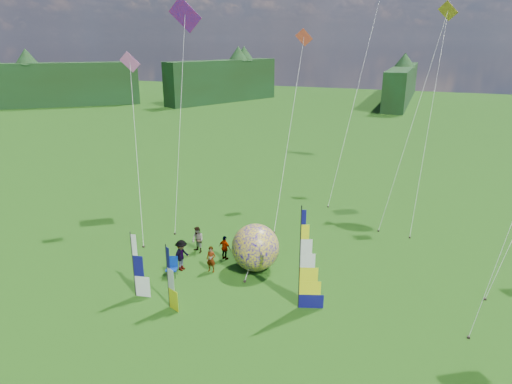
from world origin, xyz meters
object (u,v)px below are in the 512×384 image
(bol_inflatable, at_px, (255,247))
(side_banner_far, at_px, (133,266))
(spectator_b, at_px, (198,240))
(spectator_d, at_px, (225,248))
(feather_banner_main, at_px, (300,260))
(side_banner_left, at_px, (168,277))
(kite_whale, at_px, (436,77))
(spectator_a, at_px, (211,259))
(spectator_c, at_px, (182,255))
(camp_chair, at_px, (172,268))

(bol_inflatable, bearing_deg, side_banner_far, -133.73)
(side_banner_far, bearing_deg, spectator_b, 74.43)
(spectator_b, bearing_deg, spectator_d, 18.32)
(feather_banner_main, xyz_separation_m, side_banner_left, (-6.03, -2.25, -0.96))
(side_banner_far, bearing_deg, kite_whale, 44.33)
(spectator_a, relative_size, kite_whale, 0.08)
(side_banner_left, height_order, spectator_c, side_banner_left)
(feather_banner_main, bearing_deg, side_banner_left, -177.89)
(bol_inflatable, distance_m, kite_whale, 18.11)
(feather_banner_main, height_order, camp_chair, feather_banner_main)
(kite_whale, bearing_deg, spectator_a, -103.13)
(spectator_b, distance_m, camp_chair, 3.33)
(side_banner_left, height_order, spectator_b, side_banner_left)
(kite_whale, bearing_deg, spectator_d, -106.32)
(bol_inflatable, height_order, spectator_a, bol_inflatable)
(side_banner_left, bearing_deg, kite_whale, 82.06)
(spectator_a, bearing_deg, camp_chair, -142.46)
(spectator_a, bearing_deg, spectator_b, 134.70)
(bol_inflatable, distance_m, spectator_b, 4.26)
(bol_inflatable, xyz_separation_m, spectator_d, (-2.16, 0.47, -0.61))
(side_banner_far, relative_size, spectator_c, 1.89)
(feather_banner_main, relative_size, spectator_c, 2.82)
(bol_inflatable, relative_size, kite_whale, 0.13)
(bol_inflatable, xyz_separation_m, kite_whale, (8.58, 13.29, 8.82))
(side_banner_left, bearing_deg, side_banner_far, -164.00)
(side_banner_far, distance_m, kite_whale, 24.15)
(spectator_a, xyz_separation_m, spectator_b, (-1.91, 1.96, 0.07))
(spectator_c, height_order, kite_whale, kite_whale)
(spectator_b, bearing_deg, spectator_a, -19.36)
(feather_banner_main, xyz_separation_m, side_banner_far, (-8.23, -1.98, -0.87))
(spectator_c, distance_m, spectator_d, 2.74)
(spectator_d, bearing_deg, spectator_a, 103.13)
(side_banner_left, bearing_deg, spectator_a, 108.58)
(side_banner_far, xyz_separation_m, spectator_c, (0.83, 3.36, -0.82))
(side_banner_far, distance_m, camp_chair, 2.78)
(camp_chair, distance_m, kite_whale, 22.43)
(spectator_b, xyz_separation_m, camp_chair, (0.11, -3.32, -0.27))
(side_banner_far, bearing_deg, spectator_d, 54.91)
(feather_banner_main, relative_size, side_banner_far, 1.50)
(spectator_c, bearing_deg, spectator_a, -70.53)
(feather_banner_main, relative_size, side_banner_left, 1.57)
(kite_whale, bearing_deg, side_banner_left, -97.38)
(spectator_b, bearing_deg, bol_inflatable, 16.18)
(camp_chair, bearing_deg, spectator_a, 18.11)
(side_banner_far, relative_size, bol_inflatable, 1.27)
(side_banner_far, bearing_deg, bol_inflatable, 36.76)
(feather_banner_main, distance_m, spectator_b, 8.68)
(kite_whale, bearing_deg, spectator_b, -111.83)
(side_banner_left, bearing_deg, camp_chair, 141.85)
(bol_inflatable, height_order, spectator_d, bol_inflatable)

